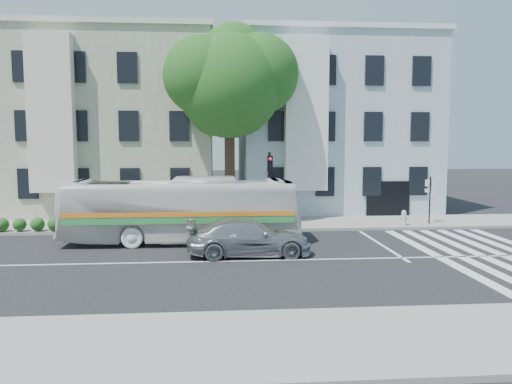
{
  "coord_description": "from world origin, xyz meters",
  "views": [
    {
      "loc": [
        -0.77,
        -18.64,
        4.57
      ],
      "look_at": [
        0.94,
        2.4,
        2.4
      ],
      "focal_mm": 35.0,
      "sensor_mm": 36.0,
      "label": 1
    }
  ],
  "objects": [
    {
      "name": "traffic_signal",
      "position": [
        2.0,
        6.79,
        2.58
      ],
      "size": [
        0.42,
        0.52,
        3.99
      ],
      "rotation": [
        0.0,
        0.0,
        0.01
      ],
      "color": "black",
      "rests_on": "ground"
    },
    {
      "name": "sidewalk_far",
      "position": [
        0.0,
        8.0,
        0.07
      ],
      "size": [
        80.0,
        4.0,
        0.15
      ],
      "primitive_type": "cube",
      "color": "gray",
      "rests_on": "ground"
    },
    {
      "name": "hedge",
      "position": [
        -6.96,
        6.3,
        0.5
      ],
      "size": [
        8.34,
        3.46,
        0.7
      ],
      "primitive_type": null,
      "rotation": [
        0.0,
        0.0,
        0.32
      ],
      "color": "#2F581C",
      "rests_on": "sidewalk_far"
    },
    {
      "name": "building_right",
      "position": [
        7.0,
        15.0,
        5.5
      ],
      "size": [
        12.0,
        10.0,
        11.0
      ],
      "primitive_type": "cube",
      "color": "#A0B5BE",
      "rests_on": "ground"
    },
    {
      "name": "street_tree",
      "position": [
        0.06,
        8.74,
        7.83
      ],
      "size": [
        7.3,
        5.9,
        11.1
      ],
      "color": "#2D2116",
      "rests_on": "ground"
    },
    {
      "name": "building_left",
      "position": [
        -7.0,
        15.0,
        5.5
      ],
      "size": [
        12.0,
        10.0,
        11.0
      ],
      "primitive_type": "cube",
      "color": "gray",
      "rests_on": "ground"
    },
    {
      "name": "ground",
      "position": [
        0.0,
        0.0,
        0.0
      ],
      "size": [
        120.0,
        120.0,
        0.0
      ],
      "primitive_type": "plane",
      "color": "black",
      "rests_on": "ground"
    },
    {
      "name": "bus",
      "position": [
        -2.3,
        3.74,
        1.47
      ],
      "size": [
        2.53,
        10.57,
        2.94
      ],
      "primitive_type": "imported",
      "rotation": [
        0.0,
        0.0,
        1.56
      ],
      "color": "silver",
      "rests_on": "ground"
    },
    {
      "name": "sedan",
      "position": [
        0.54,
        0.9,
        0.72
      ],
      "size": [
        2.1,
        4.99,
        1.44
      ],
      "primitive_type": "imported",
      "rotation": [
        0.0,
        0.0,
        1.59
      ],
      "color": "#A5A8AB",
      "rests_on": "ground"
    },
    {
      "name": "far_sign_pole",
      "position": [
        10.65,
        7.05,
        1.75
      ],
      "size": [
        0.45,
        0.2,
        2.53
      ],
      "rotation": [
        0.0,
        0.0,
        -0.21
      ],
      "color": "black",
      "rests_on": "sidewalk_far"
    },
    {
      "name": "sidewalk_near",
      "position": [
        0.0,
        -8.0,
        0.07
      ],
      "size": [
        80.0,
        4.0,
        0.15
      ],
      "primitive_type": "cube",
      "color": "gray",
      "rests_on": "ground"
    },
    {
      "name": "fire_hydrant",
      "position": [
        9.07,
        6.53,
        0.56
      ],
      "size": [
        0.44,
        0.26,
        0.81
      ],
      "rotation": [
        0.0,
        0.0,
        -0.04
      ],
      "color": "#AFAFAA",
      "rests_on": "sidewalk_far"
    }
  ]
}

